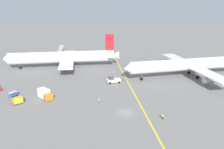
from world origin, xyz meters
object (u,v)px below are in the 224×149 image
at_px(airliner_being_pushed, 188,65).
at_px(pushback_tug, 113,80).
at_px(ground_crew_ramp_agent_by_cones, 163,116).
at_px(jet_bridge, 61,50).
at_px(ground_crew_marshaller_foreground, 99,100).
at_px(airliner_at_gate_left, 63,57).
at_px(gse_baggage_cart_near_cluster, 13,94).
at_px(gse_catering_truck_tall, 45,94).
at_px(gse_container_dolly_flat, 18,100).

bearing_deg(airliner_being_pushed, pushback_tug, -166.72).
xyz_separation_m(ground_crew_ramp_agent_by_cones, jet_bridge, (-44.75, 74.15, 3.39)).
bearing_deg(ground_crew_marshaller_foreground, jet_bridge, 112.51).
height_order(airliner_at_gate_left, jet_bridge, airliner_at_gate_left).
height_order(pushback_tug, gse_baggage_cart_near_cluster, pushback_tug).
bearing_deg(ground_crew_ramp_agent_by_cones, airliner_being_pushed, 63.35).
bearing_deg(pushback_tug, ground_crew_marshaller_foreground, -103.75).
bearing_deg(ground_crew_ramp_agent_by_cones, gse_catering_truck_tall, 159.36).
relative_size(pushback_tug, ground_crew_ramp_agent_by_cones, 5.15).
bearing_deg(ground_crew_marshaller_foreground, gse_catering_truck_tall, 170.09).
bearing_deg(gse_container_dolly_flat, jet_bridge, 89.95).
distance_m(airliner_being_pushed, ground_crew_marshaller_foreground, 46.40).
xyz_separation_m(gse_container_dolly_flat, gse_baggage_cart_near_cluster, (-3.92, 5.72, -0.31)).
distance_m(pushback_tug, gse_baggage_cart_near_cluster, 37.78).
xyz_separation_m(airliner_being_pushed, jet_bridge, (-63.70, 36.39, -1.23)).
xyz_separation_m(gse_catering_truck_tall, jet_bridge, (-7.78, 60.22, 2.52)).
bearing_deg(ground_crew_ramp_agent_by_cones, airliner_at_gate_left, 126.29).
height_order(airliner_at_gate_left, airliner_being_pushed, airliner_at_gate_left).
bearing_deg(airliner_being_pushed, gse_catering_truck_tall, -156.92).
xyz_separation_m(pushback_tug, ground_crew_marshaller_foreground, (-4.74, -19.35, -0.30)).
height_order(gse_container_dolly_flat, jet_bridge, jet_bridge).
relative_size(pushback_tug, gse_catering_truck_tall, 1.46).
bearing_deg(jet_bridge, gse_baggage_cart_near_cluster, -93.90).
height_order(airliner_being_pushed, jet_bridge, airliner_being_pushed).
xyz_separation_m(airliner_at_gate_left, airliner_being_pushed, (57.71, -15.04, 0.30)).
xyz_separation_m(gse_catering_truck_tall, ground_crew_ramp_agent_by_cones, (36.97, -13.93, -0.87)).
bearing_deg(airliner_at_gate_left, ground_crew_ramp_agent_by_cones, -53.71).
bearing_deg(airliner_at_gate_left, ground_crew_marshaller_foreground, -64.25).
height_order(airliner_at_gate_left, gse_container_dolly_flat, airliner_at_gate_left).
height_order(pushback_tug, ground_crew_marshaller_foreground, pushback_tug).
height_order(airliner_being_pushed, ground_crew_ramp_agent_by_cones, airliner_being_pushed).
bearing_deg(ground_crew_ramp_agent_by_cones, pushback_tug, 114.54).
xyz_separation_m(ground_crew_ramp_agent_by_cones, ground_crew_marshaller_foreground, (-18.45, 10.69, -0.03)).
relative_size(airliner_being_pushed, ground_crew_marshaller_foreground, 34.37).
relative_size(airliner_at_gate_left, jet_bridge, 2.69).
xyz_separation_m(gse_catering_truck_tall, gse_baggage_cart_near_cluster, (-11.75, 1.91, -0.90)).
bearing_deg(ground_crew_ramp_agent_by_cones, gse_baggage_cart_near_cluster, 161.99).
xyz_separation_m(pushback_tug, ground_crew_ramp_agent_by_cones, (13.72, -30.05, -0.27)).
xyz_separation_m(airliner_at_gate_left, jet_bridge, (-5.99, 21.35, -0.94)).
height_order(gse_catering_truck_tall, gse_baggage_cart_near_cluster, gse_catering_truck_tall).
bearing_deg(gse_container_dolly_flat, gse_baggage_cart_near_cluster, 124.40).
bearing_deg(jet_bridge, ground_crew_ramp_agent_by_cones, -58.89).
distance_m(gse_catering_truck_tall, ground_crew_ramp_agent_by_cones, 39.52).
distance_m(gse_baggage_cart_near_cluster, jet_bridge, 58.54).
relative_size(airliner_at_gate_left, airliner_being_pushed, 1.01).
relative_size(gse_baggage_cart_near_cluster, jet_bridge, 0.15).
distance_m(airliner_at_gate_left, jet_bridge, 22.19).
relative_size(gse_catering_truck_tall, ground_crew_ramp_agent_by_cones, 3.53).
distance_m(airliner_at_gate_left, ground_crew_ramp_agent_by_cones, 65.64).
bearing_deg(ground_crew_marshaller_foreground, airliner_at_gate_left, 115.75).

